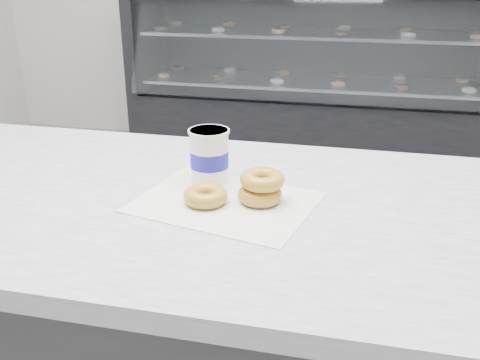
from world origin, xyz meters
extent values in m
plane|color=#959598|center=(0.00, 0.00, 0.00)|extent=(5.00, 5.00, 0.00)
cube|color=silver|center=(0.00, -0.60, 0.88)|extent=(3.06, 0.76, 0.04)
cube|color=black|center=(0.00, 2.10, 0.25)|extent=(2.40, 0.70, 0.50)
cube|color=black|center=(0.00, 2.42, 0.88)|extent=(2.40, 0.06, 0.75)
cube|color=black|center=(-1.16, 2.10, 0.88)|extent=(0.08, 0.70, 0.75)
cube|color=white|center=(0.00, 1.79, 0.88)|extent=(2.28, 0.16, 0.70)
cube|color=silver|center=(0.00, 2.10, 0.58)|extent=(2.20, 0.55, 0.02)
cube|color=silver|center=(0.00, 2.10, 0.90)|extent=(2.20, 0.55, 0.02)
cube|color=silver|center=(0.10, -0.61, 0.90)|extent=(0.39, 0.33, 0.00)
torus|color=#B68132|center=(0.07, -0.62, 0.92)|extent=(0.12, 0.12, 0.03)
torus|color=#B68132|center=(0.17, -0.59, 0.92)|extent=(0.09, 0.09, 0.03)
torus|color=#B68132|center=(0.18, -0.59, 0.95)|extent=(0.10, 0.10, 0.03)
cylinder|color=white|center=(0.04, -0.51, 0.96)|extent=(0.11, 0.11, 0.12)
cylinder|color=white|center=(0.04, -0.51, 1.01)|extent=(0.09, 0.09, 0.01)
cylinder|color=#1D1C9C|center=(0.04, -0.51, 0.95)|extent=(0.11, 0.11, 0.04)
camera|label=1|loc=(0.35, -1.55, 1.35)|focal=40.00mm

